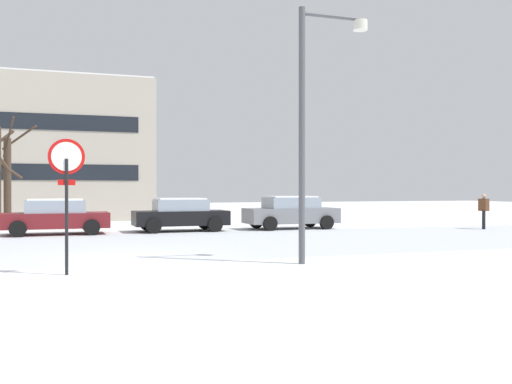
{
  "coord_description": "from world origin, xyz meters",
  "views": [
    {
      "loc": [
        -1.37,
        -15.06,
        1.83
      ],
      "look_at": [
        5.51,
        5.51,
        1.73
      ],
      "focal_mm": 39.81,
      "sensor_mm": 36.0,
      "label": 1
    }
  ],
  "objects_px": {
    "parked_car_maroon": "(55,216)",
    "parked_car_black": "(181,214)",
    "street_lamp": "(313,109)",
    "stop_sign": "(67,179)",
    "parked_car_gray": "(291,212)",
    "pedestrian_crossing": "(484,209)"
  },
  "relations": [
    {
      "from": "parked_car_maroon",
      "to": "parked_car_black",
      "type": "height_order",
      "value": "parked_car_black"
    },
    {
      "from": "street_lamp",
      "to": "stop_sign",
      "type": "bearing_deg",
      "value": -178.94
    },
    {
      "from": "street_lamp",
      "to": "parked_car_maroon",
      "type": "relative_size",
      "value": 1.5
    },
    {
      "from": "street_lamp",
      "to": "parked_car_black",
      "type": "distance_m",
      "value": 12.06
    },
    {
      "from": "parked_car_gray",
      "to": "pedestrian_crossing",
      "type": "bearing_deg",
      "value": -19.82
    },
    {
      "from": "street_lamp",
      "to": "pedestrian_crossing",
      "type": "bearing_deg",
      "value": 34.5
    },
    {
      "from": "stop_sign",
      "to": "street_lamp",
      "type": "relative_size",
      "value": 0.46
    },
    {
      "from": "parked_car_maroon",
      "to": "pedestrian_crossing",
      "type": "bearing_deg",
      "value": -8.99
    },
    {
      "from": "parked_car_gray",
      "to": "pedestrian_crossing",
      "type": "distance_m",
      "value": 8.85
    },
    {
      "from": "parked_car_black",
      "to": "parked_car_maroon",
      "type": "bearing_deg",
      "value": -178.34
    },
    {
      "from": "street_lamp",
      "to": "parked_car_black",
      "type": "height_order",
      "value": "street_lamp"
    },
    {
      "from": "parked_car_maroon",
      "to": "parked_car_black",
      "type": "xyz_separation_m",
      "value": [
        5.14,
        0.15,
        0.0
      ]
    },
    {
      "from": "stop_sign",
      "to": "parked_car_maroon",
      "type": "height_order",
      "value": "stop_sign"
    },
    {
      "from": "parked_car_maroon",
      "to": "parked_car_gray",
      "type": "distance_m",
      "value": 10.28
    },
    {
      "from": "stop_sign",
      "to": "parked_car_maroon",
      "type": "xyz_separation_m",
      "value": [
        -0.43,
        11.56,
        -1.31
      ]
    },
    {
      "from": "stop_sign",
      "to": "parked_car_gray",
      "type": "relative_size",
      "value": 0.68
    },
    {
      "from": "parked_car_maroon",
      "to": "parked_car_gray",
      "type": "height_order",
      "value": "parked_car_gray"
    },
    {
      "from": "street_lamp",
      "to": "parked_car_black",
      "type": "xyz_separation_m",
      "value": [
        -1.09,
        11.6,
        -3.09
      ]
    },
    {
      "from": "stop_sign",
      "to": "parked_car_maroon",
      "type": "bearing_deg",
      "value": 92.14
    },
    {
      "from": "parked_car_maroon",
      "to": "parked_car_gray",
      "type": "bearing_deg",
      "value": 0.3
    },
    {
      "from": "stop_sign",
      "to": "parked_car_gray",
      "type": "bearing_deg",
      "value": 49.69
    },
    {
      "from": "stop_sign",
      "to": "pedestrian_crossing",
      "type": "xyz_separation_m",
      "value": [
        18.18,
        8.62,
        -1.1
      ]
    }
  ]
}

